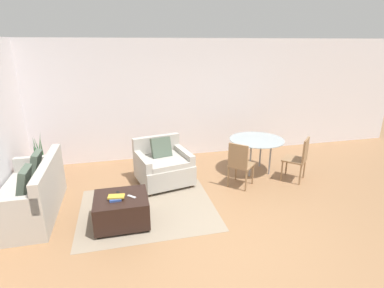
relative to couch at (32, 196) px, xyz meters
name	(u,v)px	position (x,y,z in m)	size (l,w,h in m)	color
ground_plane	(225,236)	(2.82, -1.30, -0.32)	(20.00, 20.00, 0.00)	#936B47
wall_back	(178,100)	(2.82, 2.13, 1.05)	(12.00, 0.06, 2.75)	white
area_rug	(148,209)	(1.81, -0.29, -0.32)	(2.22, 1.84, 0.01)	gray
couch	(32,196)	(0.00, 0.00, 0.00)	(0.84, 1.72, 0.93)	#B2ADA3
armchair	(163,166)	(2.22, 0.68, 0.03)	(1.14, 1.13, 0.91)	#B2ADA3
ottoman	(122,209)	(1.39, -0.62, -0.07)	(0.80, 0.70, 0.46)	black
book_stack	(116,198)	(1.32, -0.67, 0.16)	(0.26, 0.19, 0.05)	#2D478C
tv_remote_primary	(118,193)	(1.36, -0.50, 0.14)	(0.06, 0.14, 0.01)	black
tv_remote_secondary	(132,197)	(1.55, -0.66, 0.14)	(0.13, 0.13, 0.01)	#B7B7BC
potted_plant	(42,170)	(-0.13, 1.32, -0.09)	(0.38, 0.38, 1.00)	maroon
dining_table	(257,143)	(4.23, 0.74, 0.33)	(1.14, 1.14, 0.73)	#99A8AD
dining_chair_near_left	(240,162)	(3.60, 0.11, 0.20)	(0.59, 0.59, 0.90)	#93704C
dining_chair_near_right	(299,156)	(4.86, 0.11, 0.20)	(0.59, 0.59, 0.90)	#93704C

